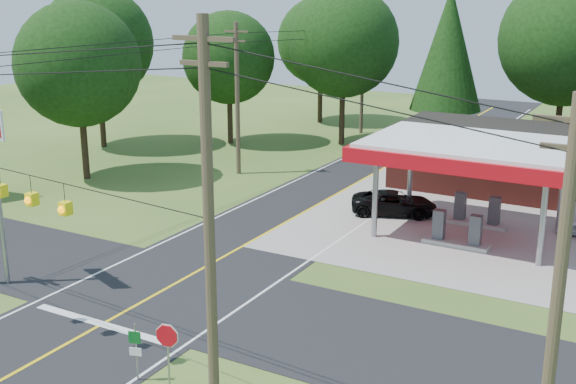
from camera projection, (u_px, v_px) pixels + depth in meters
The scene contains 15 objects.
ground at pixel (163, 291), 29.87m from camera, with size 120.00×120.00×0.00m, color #385D20.
main_highway at pixel (163, 290), 29.86m from camera, with size 8.00×120.00×0.02m, color black.
cross_road at pixel (163, 290), 29.86m from camera, with size 70.00×7.00×0.02m, color black.
lane_center_yellow at pixel (163, 290), 29.86m from camera, with size 0.15×110.00×0.00m, color yellow.
gas_canopy at pixel (472, 153), 35.37m from camera, with size 10.60×7.40×4.88m.
convenience_store at pixel (531, 161), 43.91m from camera, with size 16.40×7.55×3.80m.
utility_pole_near_right at pixel (209, 231), 18.84m from camera, with size 1.80×0.30×11.50m.
utility_pole_far_left at pixel (237, 97), 47.32m from camera, with size 1.80×0.30×10.00m.
utility_pole_right_b at pixel (557, 304), 16.30m from camera, with size 1.80×0.30×10.00m.
utility_pole_north at pixel (362, 78), 60.99m from camera, with size 0.30×0.30×9.50m.
overhead_beacons at pixel (14, 174), 23.61m from camera, with size 17.04×2.04×1.03m.
treeline_backdrop at pixel (398, 60), 47.58m from camera, with size 70.27×51.59×13.30m.
suv_car at pixel (394, 203), 39.73m from camera, with size 4.66×4.66×1.30m, color black.
octagonal_stop_sign at pixel (167, 341), 21.96m from camera, with size 0.80×0.20×2.30m.
route_sign_post at pixel (136, 347), 22.71m from camera, with size 0.40×0.15×1.99m.
Camera 1 is at (18.03, -21.55, 12.09)m, focal length 45.00 mm.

